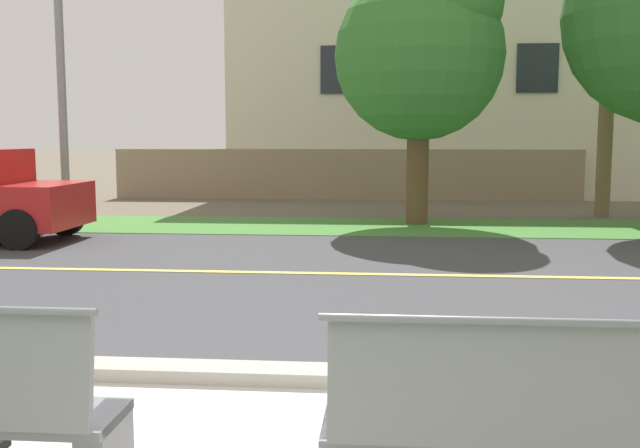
% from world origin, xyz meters
% --- Properties ---
extents(ground_plane, '(140.00, 140.00, 0.00)m').
position_xyz_m(ground_plane, '(0.00, 8.00, 0.00)').
color(ground_plane, '#665B4C').
extents(curb_edge, '(44.00, 0.30, 0.11)m').
position_xyz_m(curb_edge, '(0.00, 2.35, 0.06)').
color(curb_edge, '#ADA89E').
rests_on(curb_edge, ground_plane).
extents(street_asphalt, '(52.00, 8.00, 0.01)m').
position_xyz_m(street_asphalt, '(0.00, 6.50, 0.00)').
color(street_asphalt, '#424247').
rests_on(street_asphalt, ground_plane).
extents(road_centre_line, '(48.00, 0.14, 0.01)m').
position_xyz_m(road_centre_line, '(0.00, 6.50, 0.01)').
color(road_centre_line, '#E0CC4C').
rests_on(road_centre_line, ground_plane).
extents(far_verge_grass, '(48.00, 2.80, 0.02)m').
position_xyz_m(far_verge_grass, '(0.00, 11.45, 0.01)').
color(far_verge_grass, '#478438').
rests_on(far_verge_grass, ground_plane).
extents(bench_right, '(1.90, 0.48, 1.01)m').
position_xyz_m(bench_right, '(1.44, 0.49, 0.46)').
color(bench_right, slate).
rests_on(bench_right, ground_plane).
extents(streetlamp, '(0.24, 2.10, 7.29)m').
position_xyz_m(streetlamp, '(-5.45, 11.25, 4.15)').
color(streetlamp, gray).
rests_on(streetlamp, ground_plane).
extents(shade_tree_far_left, '(3.33, 3.33, 5.49)m').
position_xyz_m(shade_tree_far_left, '(1.51, 11.95, 3.56)').
color(shade_tree_far_left, brown).
rests_on(shade_tree_far_left, ground_plane).
extents(garden_wall, '(13.00, 0.36, 1.40)m').
position_xyz_m(garden_wall, '(-0.38, 17.72, 0.70)').
color(garden_wall, gray).
rests_on(garden_wall, ground_plane).
extents(house_across_street, '(12.71, 6.91, 7.10)m').
position_xyz_m(house_across_street, '(2.16, 20.92, 3.59)').
color(house_across_street, beige).
rests_on(house_across_street, ground_plane).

